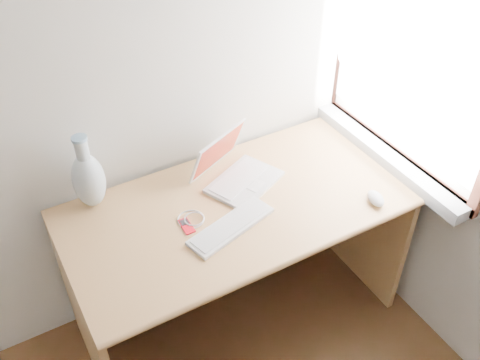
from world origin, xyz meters
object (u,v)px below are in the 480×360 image
desk (228,229)px  external_keyboard (231,226)px  laptop (240,169)px  vase (88,178)px

desk → external_keyboard: size_ratio=3.65×
laptop → external_keyboard: size_ratio=0.95×
desk → external_keyboard: 0.32m
desk → vase: bearing=158.0°
laptop → desk: bearing=-173.7°
desk → vase: 0.67m
laptop → external_keyboard: 0.32m
desk → vase: vase is taller
laptop → vase: bearing=141.6°
vase → laptop: bearing=-14.2°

